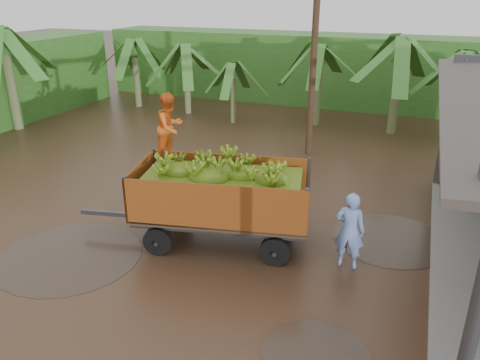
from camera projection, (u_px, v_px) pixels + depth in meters
ground at (215, 242)px, 11.63m from camera, size 100.00×100.00×0.00m
hedge_north at (302, 68)px, 25.38m from camera, size 22.00×3.00×3.60m
banana_trailer at (221, 193)px, 11.24m from camera, size 5.89×2.83×3.60m
man_blue at (350, 230)px, 10.32m from camera, size 0.67×0.45×1.81m
utility_pole at (314, 54)px, 16.44m from camera, size 1.20×0.24×7.30m
banana_plants at (166, 95)px, 18.75m from camera, size 24.38×19.77×4.44m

